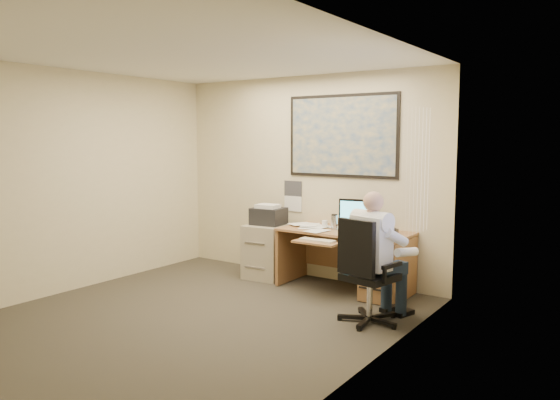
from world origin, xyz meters
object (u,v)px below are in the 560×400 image
Objects in this scene: desk at (370,258)px; office_chair at (368,293)px; filing_cabinet at (269,246)px; person at (372,257)px.

desk is 1.48× the size of office_chair.
desk reaches higher than office_chair.
filing_cabinet is 0.74× the size of person.
desk reaches higher than filing_cabinet.
person is at bearing 108.80° from office_chair.
filing_cabinet is 2.13m from person.
filing_cabinet is at bearing -179.37° from desk.
office_chair is at bearing -31.35° from filing_cabinet.
person is at bearing -29.53° from filing_cabinet.
filing_cabinet is 2.16m from office_chair.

